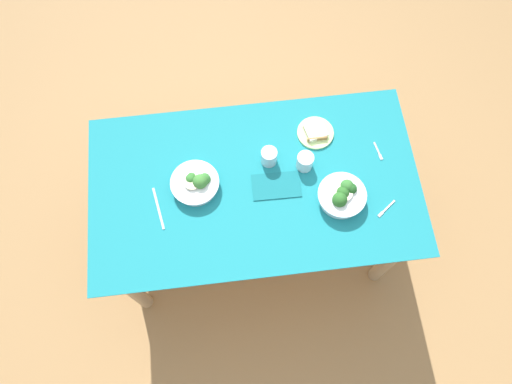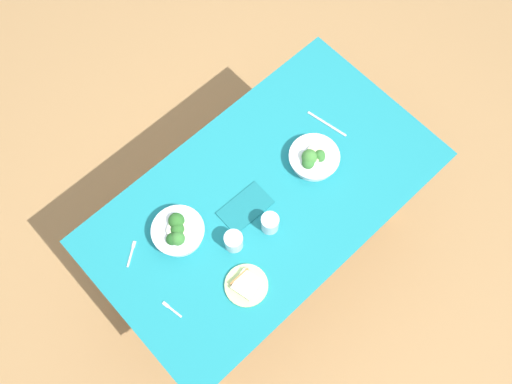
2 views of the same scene
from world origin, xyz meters
TOP-DOWN VIEW (x-y plane):
  - ground_plane at (0.00, 0.00)m, footprint 6.00×6.00m
  - dining_table at (0.00, 0.00)m, footprint 1.49×0.85m
  - broccoli_bowl_far at (-0.26, 0.02)m, footprint 0.22×0.22m
  - broccoli_bowl_near at (0.37, -0.11)m, footprint 0.21×0.21m
  - bread_side_plate at (0.31, 0.23)m, footprint 0.17×0.17m
  - water_glass_center at (0.08, 0.11)m, footprint 0.07×0.07m
  - water_glass_side at (0.24, 0.07)m, footprint 0.08×0.08m
  - fork_by_far_bowl at (0.59, 0.10)m, footprint 0.03×0.09m
  - fork_by_near_bowl at (0.56, -0.19)m, footprint 0.09×0.07m
  - table_knife_left at (-0.44, -0.06)m, footprint 0.05×0.20m
  - napkin_folded_upper at (0.10, -0.02)m, footprint 0.22×0.13m

SIDE VIEW (x-z plane):
  - ground_plane at x=0.00m, z-range 0.00..0.00m
  - dining_table at x=0.00m, z-range 0.26..1.00m
  - table_knife_left at x=-0.44m, z-range 0.74..0.75m
  - fork_by_far_bowl at x=0.59m, z-range 0.74..0.75m
  - fork_by_near_bowl at x=0.56m, z-range 0.74..0.75m
  - napkin_folded_upper at x=0.10m, z-range 0.74..0.75m
  - bread_side_plate at x=0.31m, z-range 0.74..0.77m
  - broccoli_bowl_far at x=-0.26m, z-range 0.73..0.83m
  - broccoli_bowl_near at x=0.37m, z-range 0.73..0.84m
  - water_glass_side at x=0.24m, z-range 0.74..0.83m
  - water_glass_center at x=0.08m, z-range 0.74..0.83m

